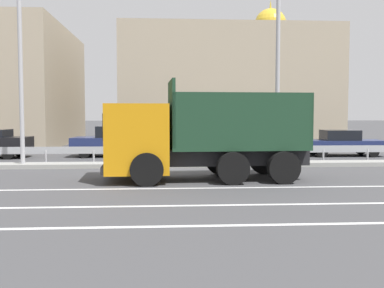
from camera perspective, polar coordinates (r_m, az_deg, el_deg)
The scene contains 15 objects.
ground_plane at distance 17.42m, azimuth -3.53°, elevation -3.55°, with size 320.00×320.00×0.00m, color #424244.
lane_strip_0 at distance 13.59m, azimuth 2.65°, elevation -5.60°, with size 53.45×0.16×0.01m, color silver.
lane_strip_1 at distance 11.07m, azimuth 4.14°, elevation -7.74°, with size 53.45×0.16×0.01m, color silver.
lane_strip_2 at distance 9.13m, azimuth 5.89°, elevation -10.23°, with size 53.45×0.16×0.01m, color silver.
median_island at distance 19.13m, azimuth -3.54°, elevation -2.63°, with size 29.40×1.10×0.18m, color gray.
median_guardrail at distance 20.41m, azimuth -3.56°, elevation -0.88°, with size 53.45×0.09×0.78m.
dump_truck at distance 15.12m, azimuth -1.57°, elevation 0.27°, with size 6.92×2.99×3.35m.
median_road_sign at distance 19.07m, azimuth -7.49°, elevation 0.93°, with size 0.73×0.16×2.44m.
street_lamp_1 at distance 19.93m, azimuth -21.07°, elevation 11.41°, with size 0.71×1.84×9.03m.
street_lamp_2 at distance 19.74m, azimuth 10.99°, elevation 14.74°, with size 0.70×2.22×11.00m.
parked_car_3 at distance 24.10m, azimuth -10.02°, elevation 0.31°, with size 4.21×2.15×1.62m.
parked_car_4 at distance 24.43m, azimuth 4.01°, elevation 0.18°, with size 4.38×2.03×1.35m.
parked_car_5 at distance 25.42m, azimuth 18.46°, elevation 0.14°, with size 4.40×2.01×1.40m.
background_building_1 at distance 34.97m, azimuth 3.44°, elevation 6.56°, with size 14.07×15.37×7.90m, color tan.
church_tower at distance 47.15m, azimuth 9.85°, elevation 8.70°, with size 3.60×3.60×13.87m.
Camera 1 is at (-0.04, -17.28, 2.20)m, focal length 42.00 mm.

